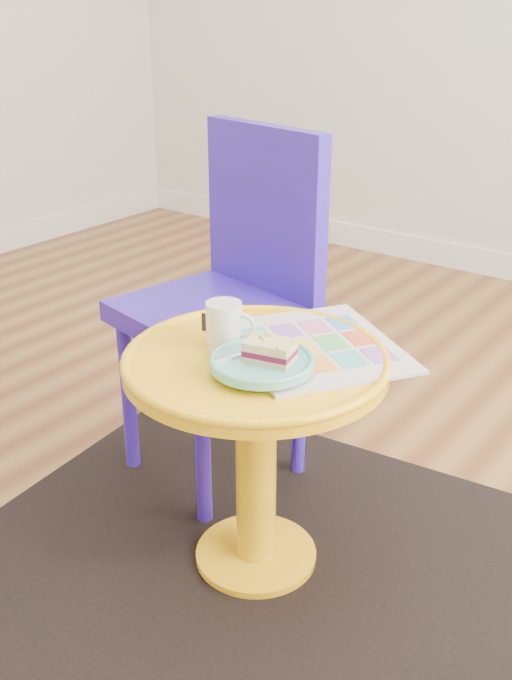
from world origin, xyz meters
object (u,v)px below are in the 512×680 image
Objects in this scene: newspaper at (316,346)px; mug at (225,324)px; plate at (262,363)px; side_table at (256,420)px; chair at (233,285)px.

newspaper is 3.54× the size of mug.
newspaper is at bearing 83.09° from plate.
side_table is 5.13× the size of mug.
newspaper is 0.17m from plate.
mug is 0.52× the size of plate.
chair is (-0.30, 0.30, 0.15)m from side_table.
plate is at bearing -33.22° from chair.
side_table is 0.20m from newspaper.
mug reaches higher than plate.
plate reaches higher than newspaper.
side_table is at bearing -86.99° from newspaper.
mug is at bearing -110.37° from newspaper.
chair is 0.49m from plate.
chair reaches higher than newspaper.
mug reaches higher than side_table.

